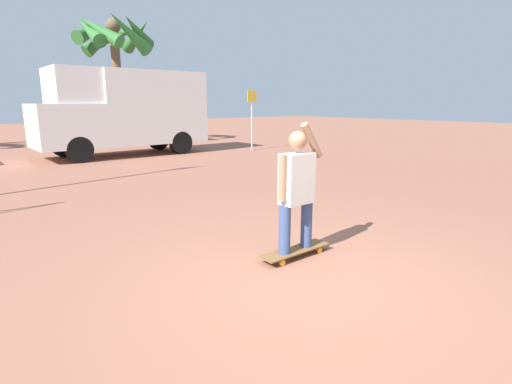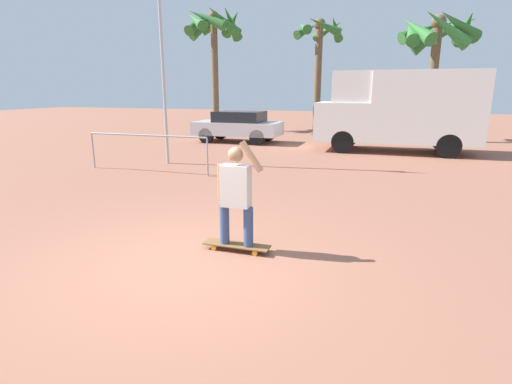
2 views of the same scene
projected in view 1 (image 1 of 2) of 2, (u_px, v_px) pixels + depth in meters
name	position (u px, v px, depth m)	size (l,w,h in m)	color
ground_plane	(311.00, 286.00, 4.12)	(80.00, 80.00, 0.00)	#935B47
skateboard	(295.00, 251.00, 4.90)	(1.00, 0.25, 0.09)	brown
person_skateboarder	(297.00, 185.00, 4.72)	(0.69, 0.22, 1.54)	#384C7A
camper_van	(125.00, 110.00, 14.20)	(5.81, 2.12, 2.97)	black
palm_tree_near_van	(114.00, 38.00, 17.43)	(3.53, 3.58, 5.64)	brown
street_sign	(252.00, 112.00, 15.80)	(0.44, 0.06, 2.33)	#B7B7BC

